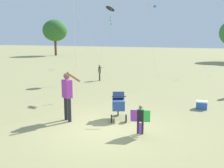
{
  "coord_description": "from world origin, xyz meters",
  "views": [
    {
      "loc": [
        3.19,
        -7.75,
        3.04
      ],
      "look_at": [
        -0.15,
        1.02,
        1.3
      ],
      "focal_mm": 42.14,
      "sensor_mm": 36.0,
      "label": 1
    }
  ],
  "objects_px": {
    "person_back_turned": "(100,71)",
    "cooler_box": "(202,105)",
    "kite_green_novelty": "(110,10)",
    "stroller": "(118,103)",
    "child_with_butterfly_kite": "(140,117)",
    "person_adult_flyer": "(67,92)"
  },
  "relations": [
    {
      "from": "stroller",
      "to": "child_with_butterfly_kite",
      "type": "bearing_deg",
      "value": -46.89
    },
    {
      "from": "person_adult_flyer",
      "to": "kite_green_novelty",
      "type": "relative_size",
      "value": 0.37
    },
    {
      "from": "person_back_turned",
      "to": "cooler_box",
      "type": "xyz_separation_m",
      "value": [
        6.81,
        -4.96,
        -0.46
      ]
    },
    {
      "from": "child_with_butterfly_kite",
      "to": "stroller",
      "type": "relative_size",
      "value": 0.83
    },
    {
      "from": "person_back_turned",
      "to": "cooler_box",
      "type": "distance_m",
      "value": 8.44
    },
    {
      "from": "stroller",
      "to": "person_back_turned",
      "type": "relative_size",
      "value": 1.03
    },
    {
      "from": "kite_green_novelty",
      "to": "cooler_box",
      "type": "distance_m",
      "value": 9.49
    },
    {
      "from": "child_with_butterfly_kite",
      "to": "person_back_turned",
      "type": "distance_m",
      "value": 10.07
    },
    {
      "from": "stroller",
      "to": "kite_green_novelty",
      "type": "distance_m",
      "value": 9.61
    },
    {
      "from": "person_adult_flyer",
      "to": "kite_green_novelty",
      "type": "xyz_separation_m",
      "value": [
        -1.81,
        8.83,
        3.68
      ]
    },
    {
      "from": "person_adult_flyer",
      "to": "stroller",
      "type": "distance_m",
      "value": 1.89
    },
    {
      "from": "kite_green_novelty",
      "to": "stroller",
      "type": "bearing_deg",
      "value": -66.71
    },
    {
      "from": "person_back_turned",
      "to": "cooler_box",
      "type": "relative_size",
      "value": 2.41
    },
    {
      "from": "child_with_butterfly_kite",
      "to": "kite_green_novelty",
      "type": "xyz_separation_m",
      "value": [
        -4.59,
        9.2,
        4.17
      ]
    },
    {
      "from": "kite_green_novelty",
      "to": "person_back_turned",
      "type": "height_order",
      "value": "kite_green_novelty"
    },
    {
      "from": "person_adult_flyer",
      "to": "stroller",
      "type": "height_order",
      "value": "person_adult_flyer"
    },
    {
      "from": "child_with_butterfly_kite",
      "to": "cooler_box",
      "type": "relative_size",
      "value": 2.07
    },
    {
      "from": "kite_green_novelty",
      "to": "child_with_butterfly_kite",
      "type": "bearing_deg",
      "value": -63.51
    },
    {
      "from": "kite_green_novelty",
      "to": "cooler_box",
      "type": "relative_size",
      "value": 11.1
    },
    {
      "from": "person_back_turned",
      "to": "person_adult_flyer",
      "type": "bearing_deg",
      "value": -74.09
    },
    {
      "from": "child_with_butterfly_kite",
      "to": "cooler_box",
      "type": "bearing_deg",
      "value": 65.73
    },
    {
      "from": "child_with_butterfly_kite",
      "to": "stroller",
      "type": "xyz_separation_m",
      "value": [
        -1.16,
        1.23,
        0.05
      ]
    }
  ]
}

